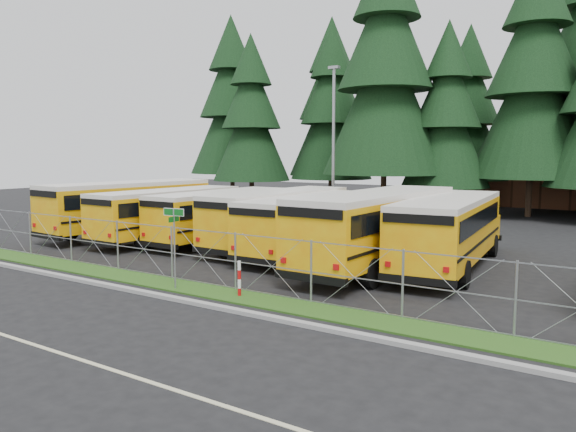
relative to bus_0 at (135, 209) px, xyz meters
The scene contains 23 objects.
ground 15.19m from the bus_0, 23.12° to the right, with size 120.00×120.00×0.00m, color black.
curb 16.64m from the bus_0, 33.02° to the right, with size 50.00×0.25×0.12m, color gray.
grass_verge 15.93m from the bus_0, 28.78° to the right, with size 50.00×1.40×0.06m, color #264D16.
road_lane_line 19.74m from the bus_0, 45.07° to the right, with size 50.00×0.12×0.01m, color beige.
chainlink_fence 15.54m from the bus_0, 26.51° to the right, with size 44.00×0.10×2.00m, color #919499, non-canonical shape.
bus_0 is the anchor object (origin of this frame).
bus_1 3.26m from the bus_0, ahead, with size 2.47×10.47×2.75m, color orange, non-canonical shape.
bus_2 5.98m from the bus_0, ahead, with size 2.43×10.29×2.70m, color orange, non-canonical shape.
bus_3 9.49m from the bus_0, ahead, with size 2.55×10.81×2.83m, color orange, non-canonical shape.
bus_4 11.62m from the bus_0, ahead, with size 2.46×10.43×2.73m, color orange, non-canonical shape.
bus_5 15.47m from the bus_0, ahead, with size 2.81×11.90×3.12m, color orange, non-canonical shape.
bus_6 17.86m from the bus_0, ahead, with size 2.63×11.14×2.92m, color orange, non-canonical shape.
street_sign 13.72m from the bus_0, 35.77° to the right, with size 0.84×0.55×2.81m.
striped_bollard 15.58m from the bus_0, 29.19° to the right, with size 0.11×0.11×1.20m, color #B20C0C.
light_standard 13.18m from the bus_0, 55.76° to the left, with size 0.70×0.35×10.14m.
conifer_0 25.68m from the bus_0, 116.13° to the left, with size 8.14×8.14×17.99m, color black, non-canonical shape.
conifer_1 20.20m from the bus_0, 107.09° to the left, with size 6.81×6.81×15.05m, color black, non-canonical shape.
conifer_2 23.52m from the bus_0, 89.69° to the left, with size 7.21×7.21×15.95m, color black, non-canonical shape.
conifer_3 21.52m from the bus_0, 68.77° to the left, with size 9.36×9.36×20.70m, color black, non-canonical shape.
conifer_4 23.62m from the bus_0, 60.42° to the left, with size 6.49×6.49×14.35m, color black, non-canonical shape.
conifer_5 29.13m from the bus_0, 53.10° to the left, with size 8.72×8.72×19.29m, color black, non-canonical shape.
conifer_10 26.34m from the bus_0, 93.28° to the left, with size 7.80×7.80×17.26m, color black, non-canonical shape.
conifer_11 30.78m from the bus_0, 69.58° to the left, with size 7.09×7.09×15.67m, color black, non-canonical shape.
Camera 1 is at (10.83, -15.62, 4.67)m, focal length 35.00 mm.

